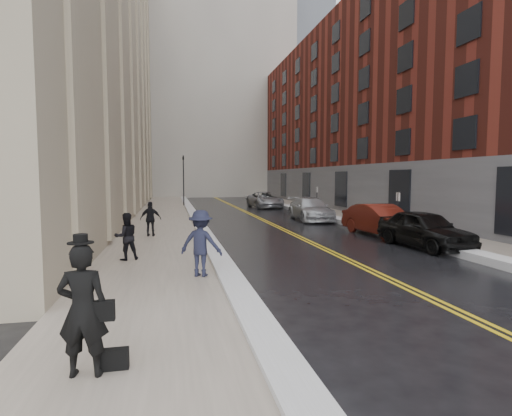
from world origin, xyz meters
name	(u,v)px	position (x,y,z in m)	size (l,w,h in m)	color
ground	(305,280)	(0.00, 0.00, 0.00)	(160.00, 160.00, 0.00)	black
sidewalk_left	(161,222)	(-4.50, 16.00, 0.07)	(4.00, 64.00, 0.15)	gray
sidewalk_right	(350,217)	(9.00, 16.00, 0.07)	(3.00, 64.00, 0.15)	gray
lane_stripe_a	(262,220)	(2.38, 16.00, 0.00)	(0.12, 64.00, 0.01)	gold
lane_stripe_b	(266,220)	(2.62, 16.00, 0.00)	(0.12, 64.00, 0.01)	gold
snow_ridge_left	(196,220)	(-2.20, 16.00, 0.13)	(0.70, 60.80, 0.26)	silver
snow_ridge_right	(327,217)	(7.15, 16.00, 0.15)	(0.85, 60.80, 0.30)	silver
building_right	(404,113)	(17.50, 23.00, 9.00)	(14.00, 50.00, 18.00)	maroon
tower_far_center	(199,35)	(1.00, 56.00, 26.00)	(28.00, 16.00, 52.00)	gray
tower_far_right	(263,79)	(14.00, 66.00, 22.00)	(22.00, 18.00, 44.00)	slate
tower_far_left	(126,37)	(-12.00, 72.00, 30.00)	(22.00, 18.00, 60.00)	slate
traffic_signal	(183,176)	(-2.60, 30.00, 3.08)	(0.18, 0.15, 5.20)	black
parking_sign_near	(398,209)	(7.90, 8.00, 1.36)	(0.06, 0.35, 2.23)	black
parking_sign_far	(317,197)	(7.90, 20.00, 1.36)	(0.06, 0.35, 2.23)	black
car_black	(424,229)	(6.80, 4.12, 0.81)	(1.92, 4.77, 1.63)	black
car_maroon	(381,220)	(6.80, 7.78, 0.81)	(1.72, 4.94, 1.63)	#4F160E
car_silver_near	(310,209)	(5.72, 15.49, 0.79)	(2.22, 5.45, 1.58)	#A7ABAF
car_silver_far	(265,200)	(5.20, 27.20, 0.78)	(2.59, 5.62, 1.56)	gray
pedestrian_main	(83,310)	(-5.10, -4.99, 1.13)	(0.71, 0.47, 1.96)	black
pedestrian_a	(126,236)	(-5.39, 3.39, 0.98)	(0.80, 0.63, 1.65)	black
pedestrian_b	(201,243)	(-3.00, 0.58, 1.12)	(1.25, 0.72, 1.94)	#1A1C2F
pedestrian_c	(151,219)	(-4.83, 9.01, 1.00)	(1.00, 0.41, 1.70)	black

